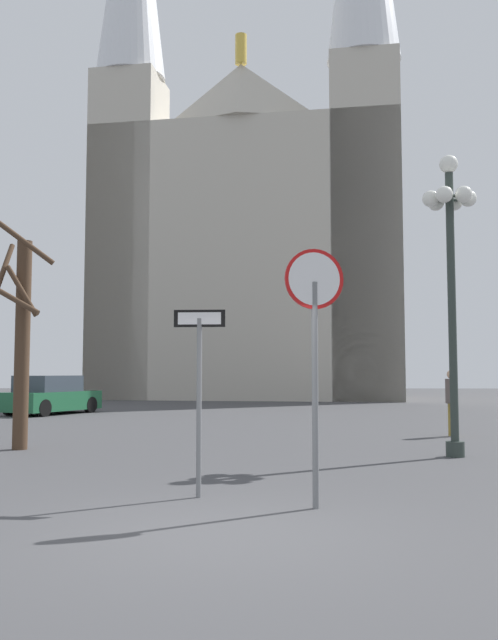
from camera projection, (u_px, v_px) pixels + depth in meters
ground_plane at (215, 534)px, 6.90m from camera, size 120.00×120.00×0.00m
cathedral at (250, 212)px, 43.08m from camera, size 19.90×13.22×39.43m
stop_sign at (315, 326)px, 8.38m from camera, size 0.75×0.21×3.20m
one_way_arrow_sign at (199, 378)px, 9.04m from camera, size 0.70×0.07×2.50m
street_lamp at (451, 252)px, 13.48m from camera, size 1.09×0.98×6.03m
bare_tree at (21, 335)px, 14.55m from camera, size 1.54×1.30×4.91m
parked_car_near_green at (50, 396)px, 26.45m from camera, size 3.29×4.41×1.51m
pedestrian_walking at (452, 396)px, 17.40m from camera, size 0.32×0.32×1.71m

